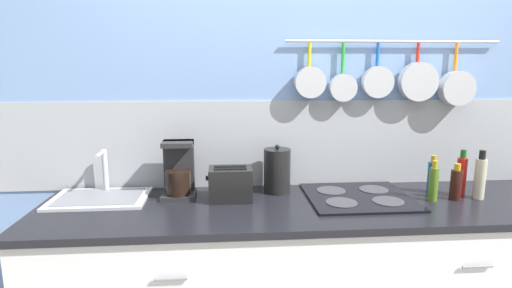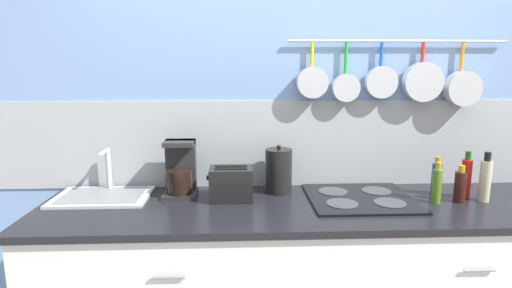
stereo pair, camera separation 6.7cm
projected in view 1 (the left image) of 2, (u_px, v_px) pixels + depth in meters
The scene contains 12 objects.
wall_back at pixel (301, 125), 2.29m from camera, with size 7.20×0.16×2.60m.
countertop at pixel (313, 207), 2.00m from camera, with size 2.73×0.67×0.03m.
sink_basin at pixel (100, 196), 2.06m from camera, with size 0.48×0.33×0.24m.
coffee_maker at pixel (179, 174), 2.10m from camera, with size 0.18×0.18×0.29m.
toaster at pixel (230, 184), 2.04m from camera, with size 0.23×0.15×0.17m.
kettle at pixel (277, 171), 2.17m from camera, with size 0.15×0.15×0.26m.
cooktop at pixel (358, 197), 2.08m from camera, with size 0.53×0.49×0.01m.
bottle_cooking_wine at pixel (434, 183), 2.02m from camera, with size 0.05×0.05×0.21m.
bottle_olive_oil at pixel (432, 177), 2.15m from camera, with size 0.05×0.05×0.21m.
bottle_sesame_oil at pixel (456, 184), 2.05m from camera, with size 0.06×0.06×0.19m.
bottle_hot_sauce at pixel (461, 175), 2.11m from camera, with size 0.05×0.05×0.25m.
bottle_dish_soap at pixel (480, 177), 2.06m from camera, with size 0.06×0.06×0.26m.
Camera 1 is at (-0.44, -1.87, 1.61)m, focal length 28.00 mm.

